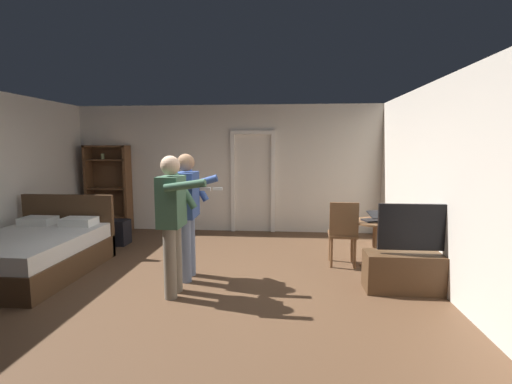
{
  "coord_description": "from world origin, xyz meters",
  "views": [
    {
      "loc": [
        1.28,
        -4.56,
        1.81
      ],
      "look_at": [
        0.87,
        0.28,
        1.2
      ],
      "focal_mm": 25.8,
      "sensor_mm": 36.0,
      "label": 1
    }
  ],
  "objects_px": {
    "tv_flatscreen": "(417,267)",
    "side_table": "(375,236)",
    "bed": "(32,253)",
    "bottle_on_table": "(387,215)",
    "wooden_chair": "(343,231)",
    "suitcase_dark": "(112,232)",
    "bookshelf": "(109,185)",
    "person_blue_shirt": "(173,216)",
    "laptop": "(376,218)",
    "person_striped_shirt": "(188,207)"
  },
  "relations": [
    {
      "from": "bed",
      "to": "bottle_on_table",
      "type": "relative_size",
      "value": 8.34
    },
    {
      "from": "bookshelf",
      "to": "suitcase_dark",
      "type": "distance_m",
      "value": 1.47
    },
    {
      "from": "bottle_on_table",
      "to": "person_blue_shirt",
      "type": "xyz_separation_m",
      "value": [
        -2.83,
        -1.22,
        0.17
      ]
    },
    {
      "from": "laptop",
      "to": "person_blue_shirt",
      "type": "relative_size",
      "value": 0.25
    },
    {
      "from": "person_blue_shirt",
      "to": "person_striped_shirt",
      "type": "distance_m",
      "value": 0.57
    },
    {
      "from": "suitcase_dark",
      "to": "person_blue_shirt",
      "type": "bearing_deg",
      "value": -48.79
    },
    {
      "from": "bed",
      "to": "bookshelf",
      "type": "distance_m",
      "value": 2.83
    },
    {
      "from": "laptop",
      "to": "person_striped_shirt",
      "type": "relative_size",
      "value": 0.24
    },
    {
      "from": "wooden_chair",
      "to": "suitcase_dark",
      "type": "xyz_separation_m",
      "value": [
        -4.07,
        0.91,
        -0.32
      ]
    },
    {
      "from": "side_table",
      "to": "bed",
      "type": "bearing_deg",
      "value": -171.59
    },
    {
      "from": "bookshelf",
      "to": "tv_flatscreen",
      "type": "bearing_deg",
      "value": -28.57
    },
    {
      "from": "bookshelf",
      "to": "laptop",
      "type": "distance_m",
      "value": 5.52
    },
    {
      "from": "tv_flatscreen",
      "to": "bottle_on_table",
      "type": "height_order",
      "value": "tv_flatscreen"
    },
    {
      "from": "person_blue_shirt",
      "to": "person_striped_shirt",
      "type": "xyz_separation_m",
      "value": [
        0.02,
        0.57,
        0.02
      ]
    },
    {
      "from": "side_table",
      "to": "suitcase_dark",
      "type": "height_order",
      "value": "side_table"
    },
    {
      "from": "bed",
      "to": "side_table",
      "type": "relative_size",
      "value": 2.91
    },
    {
      "from": "laptop",
      "to": "bottle_on_table",
      "type": "bearing_deg",
      "value": -14.37
    },
    {
      "from": "suitcase_dark",
      "to": "bookshelf",
      "type": "bearing_deg",
      "value": 117.8
    },
    {
      "from": "person_striped_shirt",
      "to": "bookshelf",
      "type": "bearing_deg",
      "value": 132.04
    },
    {
      "from": "person_striped_shirt",
      "to": "suitcase_dark",
      "type": "height_order",
      "value": "person_striped_shirt"
    },
    {
      "from": "laptop",
      "to": "bottle_on_table",
      "type": "xyz_separation_m",
      "value": [
        0.15,
        -0.04,
        0.05
      ]
    },
    {
      "from": "person_blue_shirt",
      "to": "tv_flatscreen",
      "type": "bearing_deg",
      "value": 6.85
    },
    {
      "from": "bottle_on_table",
      "to": "laptop",
      "type": "bearing_deg",
      "value": 165.63
    },
    {
      "from": "laptop",
      "to": "person_striped_shirt",
      "type": "xyz_separation_m",
      "value": [
        -2.65,
        -0.68,
        0.24
      ]
    },
    {
      "from": "side_table",
      "to": "bottle_on_table",
      "type": "xyz_separation_m",
      "value": [
        0.14,
        -0.08,
        0.33
      ]
    },
    {
      "from": "bookshelf",
      "to": "side_table",
      "type": "height_order",
      "value": "bookshelf"
    },
    {
      "from": "wooden_chair",
      "to": "tv_flatscreen",
      "type": "bearing_deg",
      "value": -49.81
    },
    {
      "from": "bookshelf",
      "to": "bottle_on_table",
      "type": "bearing_deg",
      "value": -21.66
    },
    {
      "from": "side_table",
      "to": "tv_flatscreen",
      "type": "bearing_deg",
      "value": -72.69
    },
    {
      "from": "wooden_chair",
      "to": "person_striped_shirt",
      "type": "xyz_separation_m",
      "value": [
        -2.18,
        -0.7,
        0.45
      ]
    },
    {
      "from": "laptop",
      "to": "person_striped_shirt",
      "type": "bearing_deg",
      "value": -165.52
    },
    {
      "from": "tv_flatscreen",
      "to": "suitcase_dark",
      "type": "relative_size",
      "value": 2.06
    },
    {
      "from": "bookshelf",
      "to": "side_table",
      "type": "bearing_deg",
      "value": -21.43
    },
    {
      "from": "laptop",
      "to": "wooden_chair",
      "type": "bearing_deg",
      "value": 177.62
    },
    {
      "from": "wooden_chair",
      "to": "person_striped_shirt",
      "type": "bearing_deg",
      "value": -162.12
    },
    {
      "from": "person_striped_shirt",
      "to": "suitcase_dark",
      "type": "distance_m",
      "value": 2.61
    },
    {
      "from": "bottle_on_table",
      "to": "wooden_chair",
      "type": "relative_size",
      "value": 0.25
    },
    {
      "from": "bottle_on_table",
      "to": "suitcase_dark",
      "type": "distance_m",
      "value": 4.83
    },
    {
      "from": "bookshelf",
      "to": "tv_flatscreen",
      "type": "relative_size",
      "value": 1.45
    },
    {
      "from": "bottle_on_table",
      "to": "person_blue_shirt",
      "type": "height_order",
      "value": "person_blue_shirt"
    },
    {
      "from": "tv_flatscreen",
      "to": "side_table",
      "type": "bearing_deg",
      "value": 107.31
    },
    {
      "from": "bed",
      "to": "bottle_on_table",
      "type": "xyz_separation_m",
      "value": [
        5.07,
        0.65,
        0.5
      ]
    },
    {
      "from": "bed",
      "to": "bookshelf",
      "type": "bearing_deg",
      "value": 94.17
    },
    {
      "from": "wooden_chair",
      "to": "suitcase_dark",
      "type": "height_order",
      "value": "wooden_chair"
    },
    {
      "from": "wooden_chair",
      "to": "suitcase_dark",
      "type": "distance_m",
      "value": 4.19
    },
    {
      "from": "bed",
      "to": "laptop",
      "type": "xyz_separation_m",
      "value": [
        4.92,
        0.69,
        0.45
      ]
    },
    {
      "from": "bed",
      "to": "bookshelf",
      "type": "relative_size",
      "value": 1.11
    },
    {
      "from": "person_blue_shirt",
      "to": "person_striped_shirt",
      "type": "height_order",
      "value": "person_striped_shirt"
    },
    {
      "from": "bookshelf",
      "to": "person_blue_shirt",
      "type": "height_order",
      "value": "bookshelf"
    },
    {
      "from": "side_table",
      "to": "bottle_on_table",
      "type": "bearing_deg",
      "value": -29.74
    }
  ]
}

